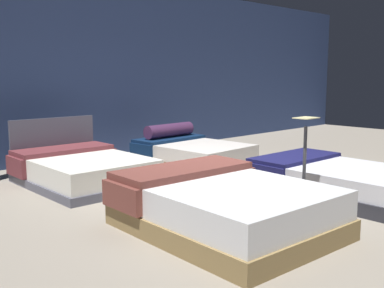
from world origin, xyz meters
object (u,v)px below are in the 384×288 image
object	(u,v)px
bed_1	(334,179)
bed_3	(191,152)
bed_0	(223,206)
bed_2	(82,169)
price_sign	(304,177)

from	to	relation	value
bed_1	bed_3	size ratio (longest dim) A/B	1.05
bed_0	bed_2	bearing A→B (deg)	92.69
bed_1	price_sign	world-z (taller)	price_sign
bed_0	bed_3	distance (m)	3.67
bed_0	bed_1	xyz separation A→B (m)	(2.20, -0.05, -0.06)
bed_1	price_sign	bearing A→B (deg)	-167.84
bed_3	bed_2	bearing A→B (deg)	176.54
bed_2	bed_3	distance (m)	2.26
price_sign	bed_2	bearing A→B (deg)	109.34
bed_3	bed_1	bearing A→B (deg)	-94.28
bed_1	bed_3	distance (m)	2.93
bed_1	bed_2	world-z (taller)	bed_2
bed_1	bed_2	distance (m)	3.67
bed_1	bed_3	bearing A→B (deg)	89.79
bed_0	bed_1	size ratio (longest dim) A/B	1.04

